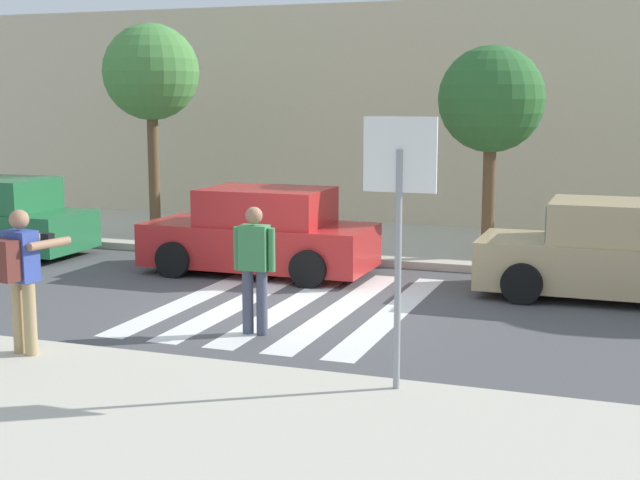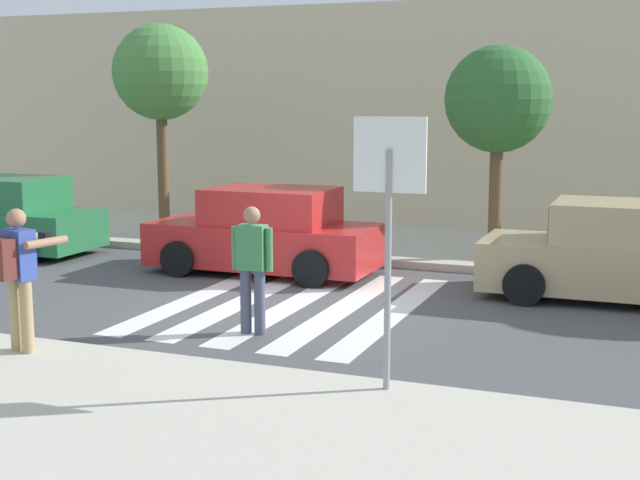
{
  "view_description": "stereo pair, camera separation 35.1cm",
  "coord_description": "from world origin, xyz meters",
  "px_view_note": "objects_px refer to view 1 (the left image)",
  "views": [
    {
      "loc": [
        4.91,
        -12.2,
        3.16
      ],
      "look_at": [
        0.6,
        -0.2,
        1.1
      ],
      "focal_mm": 50.0,
      "sensor_mm": 36.0,
      "label": 1
    },
    {
      "loc": [
        5.24,
        -12.08,
        3.16
      ],
      "look_at": [
        0.6,
        -0.2,
        1.1
      ],
      "focal_mm": 50.0,
      "sensor_mm": 36.0,
      "label": 2
    }
  ],
  "objects_px": {
    "pedestrian_crossing": "(254,263)",
    "parked_car_tan": "(615,253)",
    "stop_sign": "(399,192)",
    "photographer_with_backpack": "(20,269)",
    "street_tree_center": "(491,101)",
    "street_tree_west": "(151,74)",
    "parked_car_red": "(261,234)"
  },
  "relations": [
    {
      "from": "pedestrian_crossing",
      "to": "parked_car_tan",
      "type": "distance_m",
      "value": 5.9
    },
    {
      "from": "pedestrian_crossing",
      "to": "street_tree_center",
      "type": "bearing_deg",
      "value": 71.27
    },
    {
      "from": "stop_sign",
      "to": "street_tree_west",
      "type": "height_order",
      "value": "street_tree_west"
    },
    {
      "from": "photographer_with_backpack",
      "to": "street_tree_west",
      "type": "height_order",
      "value": "street_tree_west"
    },
    {
      "from": "photographer_with_backpack",
      "to": "pedestrian_crossing",
      "type": "distance_m",
      "value": 3.0
    },
    {
      "from": "photographer_with_backpack",
      "to": "parked_car_tan",
      "type": "relative_size",
      "value": 0.42
    },
    {
      "from": "pedestrian_crossing",
      "to": "street_tree_center",
      "type": "height_order",
      "value": "street_tree_center"
    },
    {
      "from": "parked_car_red",
      "to": "parked_car_tan",
      "type": "bearing_deg",
      "value": -0.0
    },
    {
      "from": "photographer_with_backpack",
      "to": "street_tree_west",
      "type": "xyz_separation_m",
      "value": [
        -3.21,
        8.6,
        2.47
      ]
    },
    {
      "from": "stop_sign",
      "to": "street_tree_center",
      "type": "distance_m",
      "value": 8.16
    },
    {
      "from": "photographer_with_backpack",
      "to": "parked_car_red",
      "type": "xyz_separation_m",
      "value": [
        0.42,
        6.08,
        -0.44
      ]
    },
    {
      "from": "parked_car_tan",
      "to": "street_tree_center",
      "type": "relative_size",
      "value": 1.03
    },
    {
      "from": "pedestrian_crossing",
      "to": "parked_car_red",
      "type": "height_order",
      "value": "pedestrian_crossing"
    },
    {
      "from": "pedestrian_crossing",
      "to": "parked_car_red",
      "type": "distance_m",
      "value": 4.18
    },
    {
      "from": "pedestrian_crossing",
      "to": "parked_car_tan",
      "type": "height_order",
      "value": "pedestrian_crossing"
    },
    {
      "from": "street_tree_west",
      "to": "street_tree_center",
      "type": "relative_size",
      "value": 1.15
    },
    {
      "from": "parked_car_red",
      "to": "street_tree_center",
      "type": "distance_m",
      "value": 4.95
    },
    {
      "from": "stop_sign",
      "to": "photographer_with_backpack",
      "type": "relative_size",
      "value": 1.64
    },
    {
      "from": "photographer_with_backpack",
      "to": "street_tree_west",
      "type": "distance_m",
      "value": 9.51
    },
    {
      "from": "photographer_with_backpack",
      "to": "street_tree_center",
      "type": "distance_m",
      "value": 9.54
    },
    {
      "from": "photographer_with_backpack",
      "to": "parked_car_tan",
      "type": "xyz_separation_m",
      "value": [
        6.46,
        6.08,
        -0.44
      ]
    },
    {
      "from": "parked_car_tan",
      "to": "parked_car_red",
      "type": "bearing_deg",
      "value": 180.0
    },
    {
      "from": "parked_car_red",
      "to": "parked_car_tan",
      "type": "relative_size",
      "value": 1.0
    },
    {
      "from": "stop_sign",
      "to": "photographer_with_backpack",
      "type": "xyz_separation_m",
      "value": [
        -4.48,
        -0.29,
        -1.03
      ]
    },
    {
      "from": "pedestrian_crossing",
      "to": "street_tree_center",
      "type": "xyz_separation_m",
      "value": [
        2.09,
        6.18,
        2.11
      ]
    },
    {
      "from": "parked_car_tan",
      "to": "street_tree_center",
      "type": "bearing_deg",
      "value": 135.56
    },
    {
      "from": "pedestrian_crossing",
      "to": "parked_car_tan",
      "type": "relative_size",
      "value": 0.42
    },
    {
      "from": "photographer_with_backpack",
      "to": "parked_car_red",
      "type": "height_order",
      "value": "photographer_with_backpack"
    },
    {
      "from": "photographer_with_backpack",
      "to": "parked_car_red",
      "type": "distance_m",
      "value": 6.11
    },
    {
      "from": "parked_car_red",
      "to": "street_tree_center",
      "type": "bearing_deg",
      "value": 32.23
    },
    {
      "from": "stop_sign",
      "to": "photographer_with_backpack",
      "type": "bearing_deg",
      "value": -176.24
    },
    {
      "from": "parked_car_red",
      "to": "street_tree_center",
      "type": "relative_size",
      "value": 1.03
    }
  ]
}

